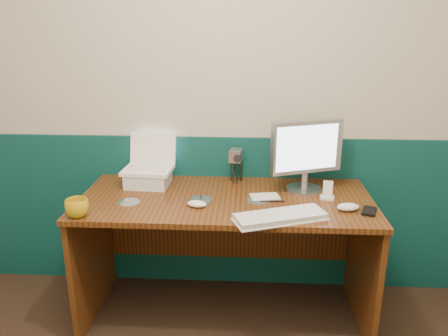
# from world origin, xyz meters

# --- Properties ---
(back_wall) EXTENTS (3.50, 0.04, 2.50)m
(back_wall) POSITION_xyz_m (0.00, 1.75, 1.25)
(back_wall) COLOR beige
(back_wall) RESTS_ON ground
(wainscot) EXTENTS (3.48, 0.02, 1.00)m
(wainscot) POSITION_xyz_m (0.00, 1.74, 0.50)
(wainscot) COLOR #083833
(wainscot) RESTS_ON ground
(desk) EXTENTS (1.60, 0.70, 0.75)m
(desk) POSITION_xyz_m (0.12, 1.38, 0.38)
(desk) COLOR #3B1E0A
(desk) RESTS_ON ground
(laptop_riser) EXTENTS (0.25, 0.22, 0.08)m
(laptop_riser) POSITION_xyz_m (-0.35, 1.55, 0.79)
(laptop_riser) COLOR silver
(laptop_riser) RESTS_ON desk
(laptop) EXTENTS (0.29, 0.23, 0.23)m
(laptop) POSITION_xyz_m (-0.35, 1.55, 0.95)
(laptop) COLOR white
(laptop) RESTS_ON laptop_riser
(monitor) EXTENTS (0.43, 0.26, 0.41)m
(monitor) POSITION_xyz_m (0.56, 1.51, 0.96)
(monitor) COLOR #ADACB1
(monitor) RESTS_ON desk
(keyboard) EXTENTS (0.47, 0.29, 0.03)m
(keyboard) POSITION_xyz_m (0.40, 1.11, 0.76)
(keyboard) COLOR silver
(keyboard) RESTS_ON desk
(mouse_right) EXTENTS (0.13, 0.09, 0.04)m
(mouse_right) POSITION_xyz_m (0.75, 1.24, 0.77)
(mouse_right) COLOR silver
(mouse_right) RESTS_ON desk
(mouse_left) EXTENTS (0.11, 0.08, 0.03)m
(mouse_left) POSITION_xyz_m (-0.03, 1.24, 0.77)
(mouse_left) COLOR white
(mouse_left) RESTS_ON desk
(mug) EXTENTS (0.14, 0.14, 0.09)m
(mug) POSITION_xyz_m (-0.60, 1.09, 0.80)
(mug) COLOR gold
(mug) RESTS_ON desk
(camcorder) EXTENTS (0.11, 0.14, 0.20)m
(camcorder) POSITION_xyz_m (0.16, 1.64, 0.85)
(camcorder) COLOR #A2A2A6
(camcorder) RESTS_ON desk
(cd_spindle) EXTENTS (0.12, 0.12, 0.02)m
(cd_spindle) POSITION_xyz_m (-0.01, 1.29, 0.76)
(cd_spindle) COLOR #ACB0BC
(cd_spindle) RESTS_ON desk
(cd_loose_a) EXTENTS (0.12, 0.12, 0.00)m
(cd_loose_a) POSITION_xyz_m (-0.40, 1.28, 0.75)
(cd_loose_a) COLOR silver
(cd_loose_a) RESTS_ON desk
(cd_loose_b) EXTENTS (0.12, 0.12, 0.00)m
(cd_loose_b) POSITION_xyz_m (0.30, 1.35, 0.75)
(cd_loose_b) COLOR silver
(cd_loose_b) RESTS_ON desk
(pen) EXTENTS (0.13, 0.01, 0.01)m
(pen) POSITION_xyz_m (0.37, 1.33, 0.75)
(pen) COLOR black
(pen) RESTS_ON desk
(papers) EXTENTS (0.17, 0.13, 0.00)m
(papers) POSITION_xyz_m (0.33, 1.40, 0.75)
(papers) COLOR white
(papers) RESTS_ON desk
(dock) EXTENTS (0.08, 0.07, 0.01)m
(dock) POSITION_xyz_m (0.67, 1.39, 0.76)
(dock) COLOR white
(dock) RESTS_ON desk
(music_player) EXTENTS (0.06, 0.04, 0.09)m
(music_player) POSITION_xyz_m (0.67, 1.39, 0.81)
(music_player) COLOR white
(music_player) RESTS_ON dock
(pda) EXTENTS (0.10, 0.13, 0.01)m
(pda) POSITION_xyz_m (0.85, 1.22, 0.76)
(pda) COLOR black
(pda) RESTS_ON desk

